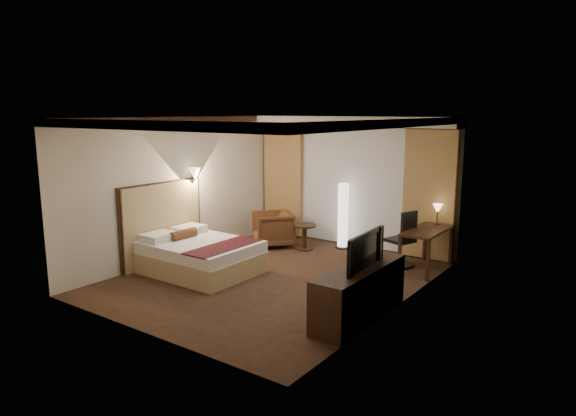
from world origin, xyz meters
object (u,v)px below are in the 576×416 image
Objects in this scene: dresser at (359,293)px; office_chair at (400,238)px; television at (359,245)px; bed at (201,257)px; floor_lamp at (343,216)px; armchair at (273,227)px; side_table at (305,237)px; desk at (426,250)px.

office_chair is at bearing 101.66° from dresser.
dresser is at bearing -93.21° from television.
floor_lamp is at bearing 66.77° from bed.
armchair reaches higher than bed.
floor_lamp is 0.73× the size of dresser.
bed is 2.41m from side_table.
floor_lamp reaches higher than desk.
armchair is at bearing -151.48° from floor_lamp.
television is at bearing -3.62° from bed.
dresser is (2.01, -3.08, -0.32)m from floor_lamp.
office_chair is at bearing 1.40° from side_table.
floor_lamp reaches higher than armchair.
desk reaches higher than dresser.
bed is at bearing -105.81° from side_table.
television is (2.55, -2.52, 0.77)m from side_table.
armchair is 0.74m from side_table.
television reaches higher than armchair.
desk is (2.53, 0.10, 0.11)m from side_table.
desk is at bearing 91.09° from dresser.
television reaches higher than office_chair.
dresser is at bearing -56.88° from floor_lamp.
dresser is at bearing 5.79° from armchair.
dresser is at bearing -59.99° from office_chair.
floor_lamp is at bearing 166.85° from desk.
desk is at bearing -2.77° from television.
dresser is (0.53, -2.57, -0.17)m from office_chair.
floor_lamp is at bearing 29.52° from television.
office_chair is (1.48, -0.51, -0.15)m from floor_lamp.
bed is at bearing 83.17° from television.
armchair reaches higher than desk.
desk is 1.18× the size of television.
bed is 2.38× the size of armchair.
side_table is 2.07m from office_chair.
dresser is at bearing -88.91° from desk.
floor_lamp is (0.58, 0.56, 0.42)m from side_table.
television reaches higher than dresser.
floor_lamp is 1.27× the size of television.
floor_lamp is at bearing 43.98° from side_table.
armchair is 0.63× the size of desk.
office_chair reaches higher than bed.
desk is at bearing 45.88° from armchair.
side_table is 3.61m from dresser.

